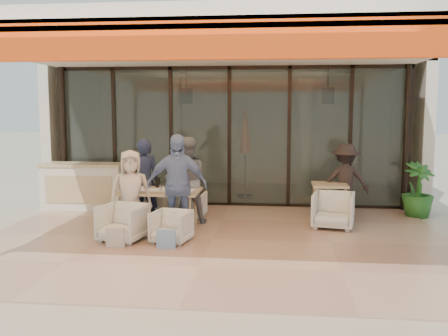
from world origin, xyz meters
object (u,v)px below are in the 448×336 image
Objects in this scene: side_table at (330,189)px; potted_palm at (418,190)px; diner_navy at (144,181)px; side_chair at (333,209)px; host_counter at (84,186)px; chair_near_right at (171,225)px; diner_periwinkle at (177,185)px; chair_near_left at (123,221)px; diner_cream at (131,193)px; standing_woman at (345,181)px; dining_table at (159,193)px; chair_far_left at (151,201)px; diner_grey at (186,181)px; chair_far_right at (191,204)px.

potted_palm is at bearing 13.64° from side_table.
diner_navy is 3.70m from side_chair.
chair_near_right is (2.54, -2.54, -0.22)m from host_counter.
diner_periwinkle reaches higher than side_chair.
side_table reaches higher than chair_near_right.
chair_near_left is 4.22m from side_table.
diner_cream reaches higher than potted_palm.
standing_woman reaches higher than side_table.
diner_cream is 0.84× the size of diner_periwinkle.
standing_woman reaches higher than potted_palm.
host_counter is 1.23× the size of dining_table.
host_counter reaches higher than chair_far_left.
diner_cream is at bearing 160.53° from chair_near_right.
standing_woman is at bearing 82.96° from side_chair.
standing_woman is at bearing -1.77° from host_counter.
dining_table reaches higher than side_chair.
potted_palm is (5.52, 1.12, -0.26)m from diner_navy.
chair_near_left is 1.48m from diner_navy.
host_counter is 1.11× the size of diner_navy.
diner_periwinkle is at bearing 114.80° from chair_far_left.
host_counter is 1.20× the size of standing_woman.
diner_navy is at bearing -169.70° from side_table.
diner_grey reaches higher than potted_palm.
diner_grey is (0.00, -0.50, 0.55)m from chair_far_right.
chair_near_right is 3.98m from standing_woman.
host_counter is 2.66m from diner_cream.
side_table is (3.67, 1.57, -0.13)m from diner_cream.
chair_near_right is (0.84, -1.90, -0.04)m from chair_far_left.
side_table is 0.47m from standing_woman.
side_table is (2.83, 2.07, 0.33)m from chair_near_right.
host_counter is at bearing 146.27° from chair_near_right.
chair_far_left is 1.15× the size of chair_far_right.
standing_woman is at bearing 21.31° from dining_table.
chair_near_left is 3.90m from side_chair.
standing_woman is at bearing 40.43° from side_table.
diner_grey is 1.12× the size of diner_cream.
chair_far_right is at bearing -169.56° from diner_navy.
diner_navy reaches higher than side_chair.
chair_far_left is 0.41× the size of diner_grey.
diner_cream is (1.70, -2.04, 0.23)m from host_counter.
diner_grey reaches higher than dining_table.
host_counter is 2.48× the size of side_table.
standing_woman reaches higher than chair_near_right.
diner_cream reaches higher than side_chair.
side_table is at bearing 173.70° from diner_grey.
diner_periwinkle is 2.38× the size of side_chair.
diner_cream is 1.33× the size of potted_palm.
side_chair is 0.50× the size of standing_woman.
side_chair is at bearing -5.51° from diner_cream.
standing_woman is 1.33× the size of potted_palm.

